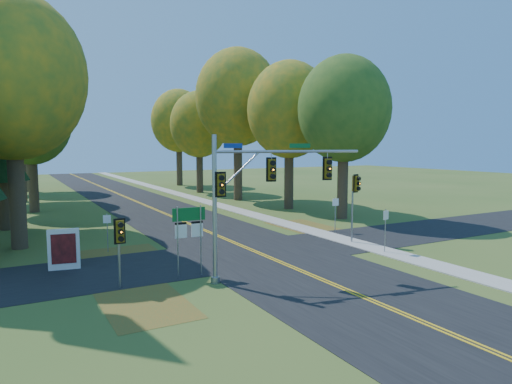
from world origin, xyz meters
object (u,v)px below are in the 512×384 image
traffic_mast (254,187)px  route_sign_cluster (189,227)px  info_kiosk (64,250)px  east_signal_pole (355,191)px

traffic_mast → route_sign_cluster: size_ratio=2.14×
traffic_mast → info_kiosk: bearing=151.6°
east_signal_pole → route_sign_cluster: size_ratio=1.30×
east_signal_pole → traffic_mast: bearing=-172.7°
traffic_mast → info_kiosk: traffic_mast is taller
east_signal_pole → route_sign_cluster: bearing=174.3°
east_signal_pole → info_kiosk: 16.03m
traffic_mast → east_signal_pole: bearing=32.8°
route_sign_cluster → info_kiosk: bearing=144.5°
route_sign_cluster → east_signal_pole: bearing=13.0°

